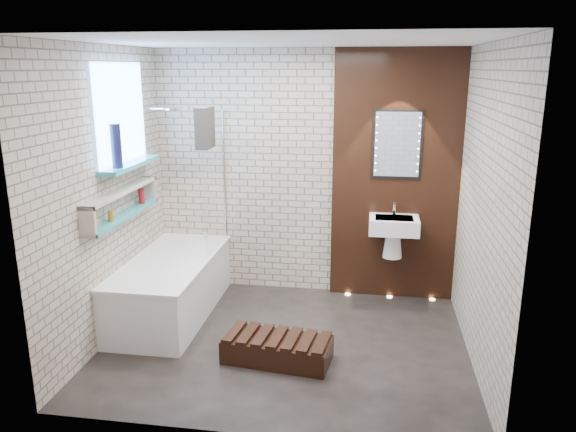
% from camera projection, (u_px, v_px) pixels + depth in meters
% --- Properties ---
extents(ground, '(3.20, 3.20, 0.00)m').
position_uv_depth(ground, '(285.00, 343.00, 4.98)').
color(ground, black).
rests_on(ground, ground).
extents(room_shell, '(3.24, 3.20, 2.60)m').
position_uv_depth(room_shell, '(285.00, 203.00, 4.64)').
color(room_shell, tan).
rests_on(room_shell, ground).
extents(walnut_panel, '(1.30, 0.06, 2.60)m').
position_uv_depth(walnut_panel, '(395.00, 178.00, 5.72)').
color(walnut_panel, black).
rests_on(walnut_panel, ground).
extents(clerestory_window, '(0.18, 1.00, 0.94)m').
position_uv_depth(clerestory_window, '(122.00, 124.00, 5.05)').
color(clerestory_window, '#7FADE0').
rests_on(clerestory_window, room_shell).
extents(display_niche, '(0.14, 1.30, 0.26)m').
position_uv_depth(display_niche, '(122.00, 204.00, 5.04)').
color(display_niche, teal).
rests_on(display_niche, room_shell).
extents(bathtub, '(0.79, 1.74, 0.70)m').
position_uv_depth(bathtub, '(171.00, 286.00, 5.52)').
color(bathtub, white).
rests_on(bathtub, ground).
extents(bath_screen, '(0.01, 0.78, 1.40)m').
position_uv_depth(bath_screen, '(215.00, 182.00, 5.63)').
color(bath_screen, white).
rests_on(bath_screen, bathtub).
extents(towel, '(0.11, 0.30, 0.39)m').
position_uv_depth(towel, '(205.00, 128.00, 5.23)').
color(towel, black).
rests_on(towel, bath_screen).
extents(shower_head, '(0.18, 0.18, 0.02)m').
position_uv_depth(shower_head, '(172.00, 109.00, 5.56)').
color(shower_head, silver).
rests_on(shower_head, room_shell).
extents(washbasin, '(0.50, 0.36, 0.58)m').
position_uv_depth(washbasin, '(393.00, 231.00, 5.66)').
color(washbasin, white).
rests_on(washbasin, walnut_panel).
extents(led_mirror, '(0.50, 0.02, 0.70)m').
position_uv_depth(led_mirror, '(397.00, 144.00, 5.59)').
color(led_mirror, black).
rests_on(led_mirror, walnut_panel).
extents(walnut_step, '(0.94, 0.50, 0.20)m').
position_uv_depth(walnut_step, '(277.00, 350.00, 4.67)').
color(walnut_step, black).
rests_on(walnut_step, ground).
extents(niche_bottles, '(0.06, 0.72, 0.15)m').
position_uv_depth(niche_bottles, '(133.00, 202.00, 5.27)').
color(niche_bottles, '#9E6A18').
rests_on(niche_bottles, display_niche).
extents(sill_vases, '(0.09, 0.09, 0.39)m').
position_uv_depth(sill_vases, '(116.00, 146.00, 4.81)').
color(sill_vases, '#131535').
rests_on(sill_vases, clerestory_window).
extents(floor_uplights, '(0.96, 0.06, 0.01)m').
position_uv_depth(floor_uplights, '(390.00, 297.00, 5.99)').
color(floor_uplights, '#FFD899').
rests_on(floor_uplights, ground).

